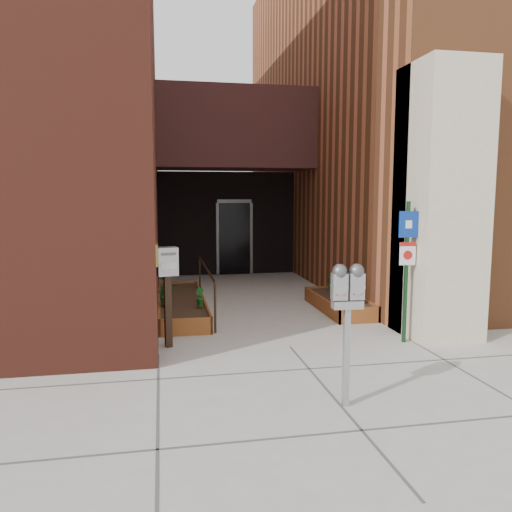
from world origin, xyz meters
TOP-DOWN VIEW (x-y plane):
  - ground at (0.00, 0.00)m, footprint 80.00×80.00m
  - architecture at (-0.18, 6.89)m, footprint 20.00×14.60m
  - planter_left at (-1.55, 2.70)m, footprint 0.90×3.60m
  - planter_right at (1.60, 2.20)m, footprint 0.80×2.20m
  - handrail at (-1.05, 2.65)m, footprint 0.04×3.34m
  - parking_meter at (0.05, -2.20)m, footprint 0.36×0.18m
  - sign_post at (1.85, -0.09)m, footprint 0.31×0.08m
  - payment_dropbox at (-1.84, 0.37)m, footprint 0.35×0.29m
  - shrub_left_a at (-1.85, 2.05)m, footprint 0.45×0.45m
  - shrub_left_b at (-1.25, 1.81)m, footprint 0.25×0.25m
  - shrub_left_c at (-1.85, 3.08)m, footprint 0.31×0.31m
  - shrub_left_d at (-1.85, 3.91)m, footprint 0.25×0.25m
  - shrub_right_a at (1.62, 2.09)m, footprint 0.22×0.22m
  - shrub_right_b at (1.50, 2.38)m, footprint 0.19×0.19m
  - shrub_right_c at (1.71, 2.93)m, footprint 0.45×0.45m

SIDE VIEW (x-z plane):
  - ground at x=0.00m, z-range 0.00..0.00m
  - planter_left at x=-1.55m, z-range -0.02..0.28m
  - planter_right at x=1.60m, z-range -0.02..0.28m
  - shrub_right_b at x=1.50m, z-range 0.30..0.60m
  - shrub_right_a at x=1.62m, z-range 0.30..0.63m
  - shrub_left_b at x=-1.25m, z-range 0.30..0.64m
  - shrub_left_d at x=-1.85m, z-range 0.30..0.64m
  - shrub_right_c at x=1.71m, z-range 0.30..0.66m
  - shrub_left_a at x=-1.85m, z-range 0.30..0.68m
  - shrub_left_c at x=-1.85m, z-range 0.30..0.71m
  - handrail at x=-1.05m, z-range 0.30..1.20m
  - payment_dropbox at x=-1.84m, z-range 0.34..1.89m
  - parking_meter at x=0.05m, z-range 0.44..2.03m
  - sign_post at x=1.85m, z-range 0.26..2.49m
  - architecture at x=-0.18m, z-range -0.02..9.98m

